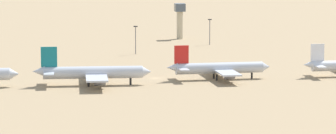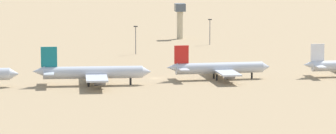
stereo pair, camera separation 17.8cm
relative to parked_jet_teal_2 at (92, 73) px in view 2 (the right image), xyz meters
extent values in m
plane|color=#9E8460|center=(25.19, 14.07, -4.66)|extent=(4000.00, 4000.00, 0.00)
cone|color=silver|center=(-27.64, 0.84, 0.00)|extent=(3.59, 4.42, 4.21)
cylinder|color=silver|center=(0.43, -0.02, 0.04)|extent=(35.98, 6.35, 4.47)
cone|color=silver|center=(19.87, -1.04, 0.04)|extent=(3.57, 4.42, 4.25)
cone|color=silver|center=(-19.01, 1.00, 0.71)|extent=(4.67, 4.03, 3.80)
cube|color=#14727A|center=(-15.21, 0.80, 5.92)|extent=(5.84, 0.86, 7.27)
cube|color=silver|center=(-14.98, 5.27, 0.49)|extent=(3.97, 7.78, 0.40)
cube|color=silver|center=(-15.44, -3.67, 0.49)|extent=(3.97, 7.78, 0.40)
cube|color=silver|center=(1.55, -0.08, -0.63)|extent=(9.47, 36.15, 0.63)
cylinder|color=slate|center=(3.10, 8.24, -2.19)|extent=(4.15, 2.67, 2.46)
cylinder|color=slate|center=(2.22, -8.52, -2.19)|extent=(4.15, 2.67, 2.46)
cylinder|color=black|center=(14.01, -0.74, -3.43)|extent=(0.78, 0.78, 2.46)
cylinder|color=black|center=(-1.11, 2.75, -3.43)|extent=(0.78, 0.78, 2.46)
cylinder|color=black|center=(-1.39, -2.62, -3.43)|extent=(0.78, 0.78, 2.46)
cylinder|color=silver|center=(48.45, 7.19, -0.30)|extent=(33.28, 5.22, 4.15)
cone|color=silver|center=(66.47, 7.77, -0.30)|extent=(3.24, 4.04, 3.94)
cone|color=silver|center=(30.42, 6.60, 0.32)|extent=(4.26, 3.66, 3.52)
cube|color=red|center=(33.95, 6.72, 5.14)|extent=(5.40, 0.69, 6.74)
cube|color=silver|center=(33.81, 10.86, 0.11)|extent=(3.54, 7.15, 0.37)
cube|color=silver|center=(34.08, 2.57, 0.11)|extent=(3.54, 7.15, 0.37)
cube|color=silver|center=(49.48, 7.22, -0.92)|extent=(8.12, 33.38, 0.58)
cylinder|color=slate|center=(50.27, 15.03, -2.38)|extent=(3.80, 2.40, 2.28)
cylinder|color=slate|center=(50.77, -0.51, -2.38)|extent=(3.80, 2.40, 2.28)
cylinder|color=black|center=(61.04, 7.60, -3.52)|extent=(0.73, 0.73, 2.28)
cylinder|color=black|center=(46.81, 9.62, -3.52)|extent=(0.73, 0.73, 2.28)
cylinder|color=black|center=(46.97, 4.65, -3.52)|extent=(0.73, 0.73, 2.28)
cone|color=silver|center=(83.16, 7.75, 0.16)|extent=(4.04, 3.44, 3.41)
cube|color=white|center=(86.57, 7.72, 4.82)|extent=(5.22, 0.55, 6.52)
cube|color=silver|center=(86.60, 11.73, -0.04)|extent=(3.27, 6.85, 0.36)
cube|color=silver|center=(86.53, 3.71, -0.04)|extent=(3.27, 6.85, 0.36)
cylinder|color=#C6B793|center=(56.11, 147.34, 2.40)|extent=(3.20, 3.20, 14.12)
cube|color=#4C5660|center=(56.11, 147.34, 11.45)|extent=(5.20, 5.20, 3.98)
cylinder|color=#59595E|center=(66.37, 119.66, 1.37)|extent=(0.36, 0.36, 12.04)
cube|color=#333333|center=(66.37, 119.66, 7.64)|extent=(1.80, 0.50, 0.50)
cylinder|color=#59595E|center=(26.31, 87.82, 1.50)|extent=(0.36, 0.36, 12.32)
cube|color=#333333|center=(26.31, 87.82, 7.92)|extent=(1.80, 0.50, 0.50)
camera|label=1|loc=(-26.50, -362.29, 52.03)|focal=108.53mm
camera|label=2|loc=(-26.33, -362.32, 52.03)|focal=108.53mm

